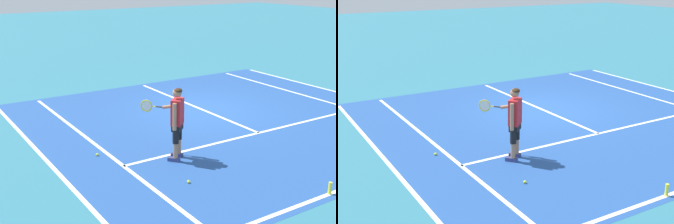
# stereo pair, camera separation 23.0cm
# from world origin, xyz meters

# --- Properties ---
(ground_plane) EXTENTS (80.00, 80.00, 0.00)m
(ground_plane) POSITION_xyz_m (0.00, 0.00, 0.00)
(ground_plane) COLOR teal
(court_inner_surface) EXTENTS (10.98, 10.17, 0.00)m
(court_inner_surface) POSITION_xyz_m (0.00, -1.06, 0.00)
(court_inner_surface) COLOR #234C93
(court_inner_surface) RESTS_ON ground
(line_service) EXTENTS (8.23, 0.10, 0.01)m
(line_service) POSITION_xyz_m (0.00, -2.57, 0.00)
(line_service) COLOR white
(line_service) RESTS_ON ground
(line_centre_service) EXTENTS (0.10, 6.40, 0.01)m
(line_centre_service) POSITION_xyz_m (0.00, 0.63, 0.00)
(line_centre_service) COLOR white
(line_centre_service) RESTS_ON ground
(line_singles_left) EXTENTS (0.10, 9.77, 0.01)m
(line_singles_left) POSITION_xyz_m (-4.12, -1.06, 0.00)
(line_singles_left) COLOR white
(line_singles_left) RESTS_ON ground
(line_singles_right) EXTENTS (0.10, 9.77, 0.01)m
(line_singles_right) POSITION_xyz_m (4.12, -1.06, 0.00)
(line_singles_right) COLOR white
(line_singles_right) RESTS_ON ground
(line_doubles_left) EXTENTS (0.10, 9.77, 0.01)m
(line_doubles_left) POSITION_xyz_m (-5.49, -1.06, 0.00)
(line_doubles_left) COLOR white
(line_doubles_left) RESTS_ON ground
(tennis_player) EXTENTS (0.69, 1.18, 1.71)m
(tennis_player) POSITION_xyz_m (-2.88, -2.86, 0.99)
(tennis_player) COLOR navy
(tennis_player) RESTS_ON ground
(tennis_ball_near_feet) EXTENTS (0.07, 0.07, 0.07)m
(tennis_ball_near_feet) POSITION_xyz_m (-4.37, -1.71, 0.03)
(tennis_ball_near_feet) COLOR #CCE02D
(tennis_ball_near_feet) RESTS_ON ground
(tennis_ball_by_baseline) EXTENTS (0.07, 0.07, 0.07)m
(tennis_ball_by_baseline) POSITION_xyz_m (-3.36, -4.07, 0.03)
(tennis_ball_by_baseline) COLOR #CCE02D
(tennis_ball_by_baseline) RESTS_ON ground
(water_bottle) EXTENTS (0.07, 0.07, 0.25)m
(water_bottle) POSITION_xyz_m (-1.29, -5.94, 0.13)
(water_bottle) COLOR yellow
(water_bottle) RESTS_ON ground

